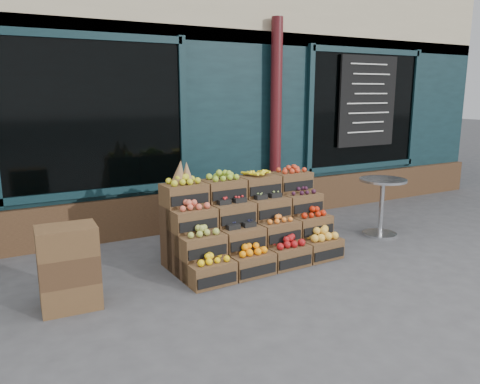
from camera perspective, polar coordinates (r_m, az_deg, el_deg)
ground at (r=5.60m, az=5.33°, el=-9.65°), size 60.00×60.00×0.00m
shop_facade at (r=9.86m, az=-11.78°, el=13.77°), size 12.00×6.24×4.80m
crate_display at (r=5.85m, az=1.20°, el=-4.47°), size 2.12×1.09×1.30m
spare_crates at (r=4.86m, az=-20.14°, el=-8.65°), size 0.57×0.41×0.83m
bistro_table at (r=7.11m, az=16.89°, el=-0.98°), size 0.67×0.67×0.84m
shopkeeper at (r=7.18m, az=-19.42°, el=2.30°), size 0.80×0.67×1.87m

